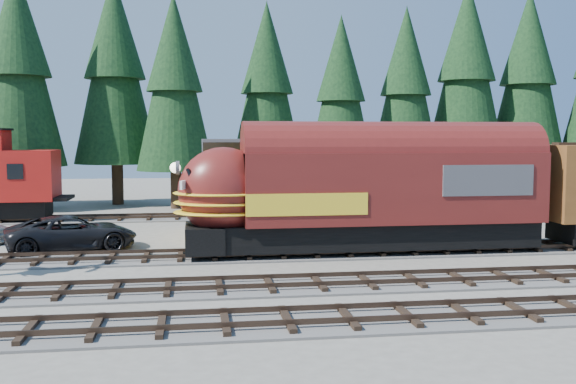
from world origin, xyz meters
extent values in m
plane|color=#6B665B|center=(0.00, 0.00, 0.00)|extent=(120.00, 120.00, 0.00)
cube|color=#4C4947|center=(10.00, 4.00, 0.04)|extent=(68.00, 3.20, 0.08)
cube|color=#38281E|center=(10.00, 3.28, 0.25)|extent=(68.00, 0.08, 0.16)
cube|color=#38281E|center=(10.00, 4.72, 0.25)|extent=(68.00, 0.08, 0.16)
cube|color=#4C4947|center=(-10.00, 18.00, 0.04)|extent=(32.00, 3.20, 0.08)
cube|color=#38281E|center=(-10.00, 17.28, 0.25)|extent=(32.00, 0.08, 0.16)
cube|color=#38281E|center=(-10.00, 18.72, 0.25)|extent=(32.00, 0.08, 0.16)
cube|color=gold|center=(0.00, 10.50, 1.70)|extent=(12.00, 6.00, 3.40)
cube|color=yellow|center=(0.00, 10.50, 4.12)|extent=(11.88, 3.30, 1.44)
cube|color=white|center=(-6.04, 9.50, 2.20)|extent=(0.06, 2.40, 0.60)
cone|color=black|center=(-19.45, 24.98, 10.57)|extent=(6.45, 6.45, 14.69)
cone|color=black|center=(-12.93, 27.83, 10.75)|extent=(6.56, 6.56, 14.94)
cone|color=black|center=(-8.23, 24.22, 9.46)|extent=(5.77, 5.77, 13.14)
cone|color=black|center=(-1.00, 27.09, 9.56)|extent=(5.83, 5.83, 13.29)
cone|color=black|center=(4.81, 25.95, 8.89)|extent=(5.43, 5.43, 12.36)
cone|color=black|center=(10.60, 27.19, 9.54)|extent=(5.82, 5.82, 13.26)
cone|color=black|center=(15.98, 27.39, 10.89)|extent=(6.65, 6.65, 15.14)
cone|color=black|center=(21.57, 27.49, 10.62)|extent=(6.48, 6.48, 14.76)
cube|color=black|center=(1.37, 4.00, 0.92)|extent=(15.18, 2.72, 1.17)
cube|color=maroon|center=(2.22, 4.00, 3.10)|extent=(13.85, 3.20, 3.20)
ellipsoid|color=maroon|center=(-5.55, 4.00, 2.99)|extent=(4.05, 3.13, 3.94)
cube|color=#38383A|center=(6.17, 4.00, 3.47)|extent=(4.26, 3.26, 1.39)
sphere|color=white|center=(-7.66, 4.00, 4.06)|extent=(0.47, 0.47, 0.47)
imported|color=black|center=(-12.66, 6.89, 0.83)|extent=(6.56, 4.41, 1.67)
camera|label=1|loc=(-6.80, -24.57, 5.45)|focal=40.00mm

